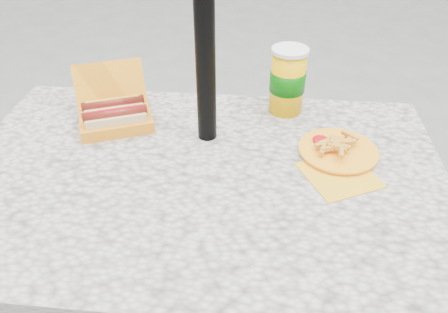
# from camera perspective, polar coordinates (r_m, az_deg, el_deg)

# --- Properties ---
(picnic_table) EXTENTS (1.20, 0.80, 0.75)m
(picnic_table) POSITION_cam_1_polar(r_m,az_deg,el_deg) (1.13, -3.12, -6.38)
(picnic_table) COLOR beige
(picnic_table) RESTS_ON ground
(umbrella_pole) EXTENTS (0.05, 0.05, 2.20)m
(umbrella_pole) POSITION_cam_1_polar(r_m,az_deg,el_deg) (1.04, -2.63, 19.03)
(umbrella_pole) COLOR black
(umbrella_pole) RESTS_ON ground
(hotdog_box) EXTENTS (0.25, 0.24, 0.15)m
(hotdog_box) POSITION_cam_1_polar(r_m,az_deg,el_deg) (1.25, -14.02, 5.29)
(hotdog_box) COLOR #FF9F1A
(hotdog_box) RESTS_ON picnic_table
(fries_plate) EXTENTS (0.21, 0.30, 0.04)m
(fries_plate) POSITION_cam_1_polar(r_m,az_deg,el_deg) (1.15, 14.61, 0.67)
(fries_plate) COLOR gold
(fries_plate) RESTS_ON picnic_table
(soda_cup) EXTENTS (0.10, 0.10, 0.19)m
(soda_cup) POSITION_cam_1_polar(r_m,az_deg,el_deg) (1.27, 8.29, 9.77)
(soda_cup) COLOR #FFB602
(soda_cup) RESTS_ON picnic_table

